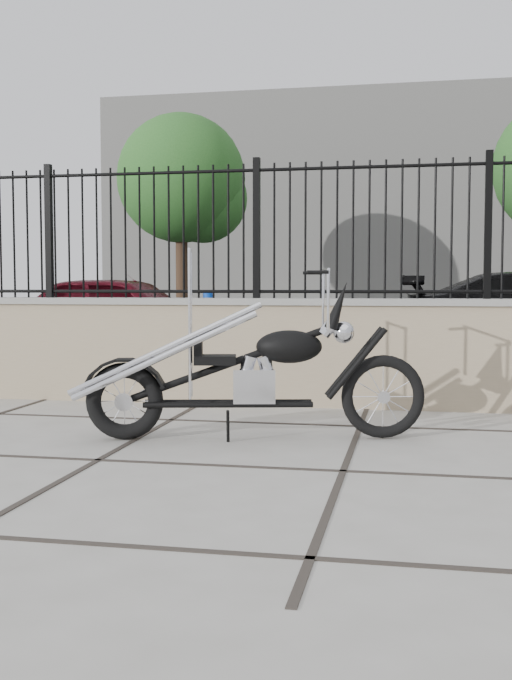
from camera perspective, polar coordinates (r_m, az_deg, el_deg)
The scene contains 9 objects.
ground_plane at distance 4.67m, azimuth 6.26°, elevation -9.36°, with size 90.00×90.00×0.00m, color #99968E.
parking_lot at distance 17.07m, azimuth 9.87°, elevation 0.23°, with size 30.00×30.00×0.00m, color black.
retaining_wall at distance 7.06m, azimuth 8.03°, elevation -0.93°, with size 14.00×0.36×0.96m, color gray.
iron_fence at distance 7.06m, azimuth 8.12°, elevation 7.85°, with size 14.00×0.08×1.20m, color black.
background_building at distance 31.17m, azimuth 10.56°, elevation 9.21°, with size 22.00×6.00×8.00m, color beige.
chopper_motorcycle at distance 5.50m, azimuth -0.61°, elevation -0.21°, with size 2.25×0.40×1.35m, color black, non-canonical shape.
car_red at distance 12.14m, azimuth -9.47°, elevation 1.76°, with size 1.49×3.70×1.26m, color #490A14.
bollard_a at distance 9.28m, azimuth -3.44°, elevation 0.37°, with size 0.12×0.12×1.00m, color #0C60B8.
tree_left at distance 22.71m, azimuth -5.39°, elevation 11.86°, with size 3.58×3.58×6.04m.
Camera 1 is at (0.38, -4.53, 1.07)m, focal length 42.00 mm.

